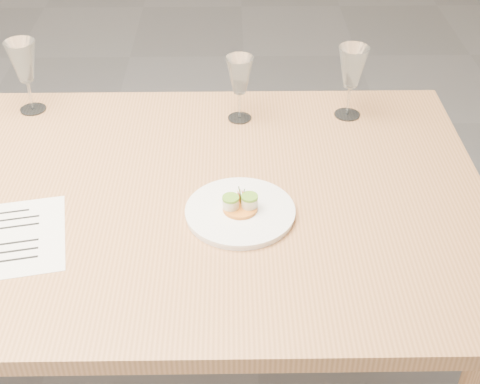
{
  "coord_description": "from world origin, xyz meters",
  "views": [
    {
      "loc": [
        0.59,
        -1.27,
        1.7
      ],
      "look_at": [
        0.61,
        -0.07,
        0.8
      ],
      "focal_mm": 50.0,
      "sensor_mm": 36.0,
      "label": 1
    }
  ],
  "objects_px": {
    "dinner_plate": "(240,211)",
    "wine_glass_1": "(23,63)",
    "wine_glass_3": "(352,69)",
    "wine_glass_2": "(240,77)",
    "recipe_sheet": "(17,237)"
  },
  "relations": [
    {
      "from": "wine_glass_2",
      "to": "recipe_sheet",
      "type": "bearing_deg",
      "value": -134.58
    },
    {
      "from": "recipe_sheet",
      "to": "wine_glass_2",
      "type": "xyz_separation_m",
      "value": [
        0.49,
        0.5,
        0.13
      ]
    },
    {
      "from": "recipe_sheet",
      "to": "wine_glass_3",
      "type": "relative_size",
      "value": 1.45
    },
    {
      "from": "dinner_plate",
      "to": "wine_glass_3",
      "type": "distance_m",
      "value": 0.56
    },
    {
      "from": "dinner_plate",
      "to": "wine_glass_2",
      "type": "height_order",
      "value": "wine_glass_2"
    },
    {
      "from": "wine_glass_3",
      "to": "wine_glass_2",
      "type": "bearing_deg",
      "value": -177.26
    },
    {
      "from": "dinner_plate",
      "to": "wine_glass_1",
      "type": "distance_m",
      "value": 0.77
    },
    {
      "from": "wine_glass_1",
      "to": "wine_glass_2",
      "type": "xyz_separation_m",
      "value": [
        0.59,
        -0.06,
        -0.02
      ]
    },
    {
      "from": "recipe_sheet",
      "to": "wine_glass_2",
      "type": "height_order",
      "value": "wine_glass_2"
    },
    {
      "from": "dinner_plate",
      "to": "wine_glass_1",
      "type": "relative_size",
      "value": 1.2
    },
    {
      "from": "wine_glass_2",
      "to": "wine_glass_3",
      "type": "xyz_separation_m",
      "value": [
        0.3,
        0.01,
        0.01
      ]
    },
    {
      "from": "wine_glass_2",
      "to": "wine_glass_3",
      "type": "height_order",
      "value": "wine_glass_3"
    },
    {
      "from": "recipe_sheet",
      "to": "wine_glass_2",
      "type": "bearing_deg",
      "value": 33.87
    },
    {
      "from": "wine_glass_1",
      "to": "wine_glass_2",
      "type": "height_order",
      "value": "wine_glass_1"
    },
    {
      "from": "wine_glass_2",
      "to": "dinner_plate",
      "type": "bearing_deg",
      "value": -90.64
    }
  ]
}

